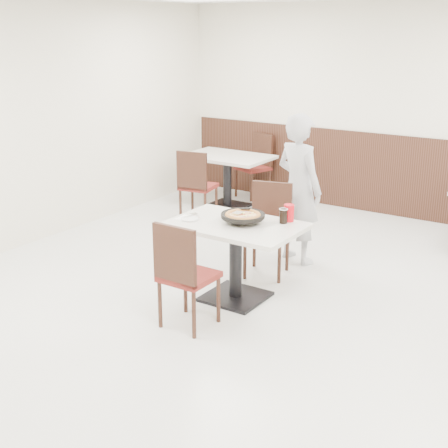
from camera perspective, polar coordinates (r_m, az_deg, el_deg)
The scene contains 20 objects.
floor at distance 5.97m, azimuth 1.89°, elevation -6.92°, with size 7.00×7.00×0.00m, color #ADADA8.
wall_back at distance 8.68m, azimuth 14.36°, elevation 9.98°, with size 6.00×0.04×2.80m, color beige.
wall_left at distance 7.52m, azimuth -18.09°, elevation 8.54°, with size 0.04×7.00×2.80m, color beige.
wainscot_back at distance 8.81m, azimuth 13.90°, elevation 4.49°, with size 5.90×0.03×1.10m, color black.
main_table at distance 5.86m, azimuth 1.07°, elevation -3.44°, with size 1.20×0.80×0.75m, color silver, non-canonical shape.
chair_near at distance 5.32m, azimuth -3.22°, elevation -4.56°, with size 0.42×0.42×0.95m, color black, non-canonical shape.
chair_far at distance 6.40m, azimuth 3.94°, elevation -0.67°, with size 0.42×0.42×0.95m, color black, non-canonical shape.
trivet at distance 5.71m, azimuth 1.27°, elevation 0.18°, with size 0.11×0.11×0.04m, color black.
pizza_pan at distance 5.74m, azimuth 1.73°, elevation 0.52°, with size 0.35×0.35×0.01m, color black.
pizza at distance 5.72m, azimuth 1.74°, elevation 0.66°, with size 0.29×0.29×0.02m, color #AF7030.
pizza_server at distance 5.74m, azimuth 1.28°, elevation 1.06°, with size 0.08×0.10×0.00m, color white.
napkin at distance 5.88m, azimuth -3.45°, elevation 0.52°, with size 0.18×0.18×0.00m, color white.
side_plate at distance 5.84m, azimuth -3.13°, elevation 0.48°, with size 0.17×0.17×0.01m, color white.
fork at distance 5.90m, azimuth -3.11°, elevation 0.73°, with size 0.01×0.16×0.00m, color white.
cola_glass at distance 5.75m, azimuth 5.45°, elevation 0.70°, with size 0.07×0.07×0.13m, color black.
red_cup at distance 5.80m, azimuth 5.95°, elevation 1.02°, with size 0.10×0.10×0.16m, color red.
diner_person at distance 6.74m, azimuth 6.85°, elevation 3.20°, with size 0.59×0.39×1.63m, color silver.
bg_table_left at distance 8.85m, azimuth 0.31°, elevation 3.91°, with size 1.20×0.80×0.75m, color silver, non-canonical shape.
bg_chair_left_near at distance 8.27m, azimuth -2.36°, elevation 3.61°, with size 0.42×0.42×0.95m, color black, non-canonical shape.
bg_chair_left_far at distance 9.37m, azimuth 2.67°, elevation 5.29°, with size 0.42×0.42×0.95m, color black, non-canonical shape.
Camera 1 is at (2.82, -4.64, 2.49)m, focal length 50.00 mm.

